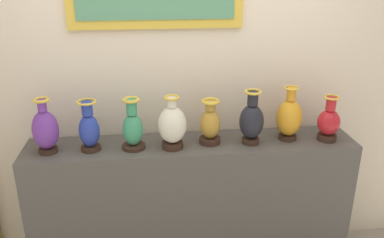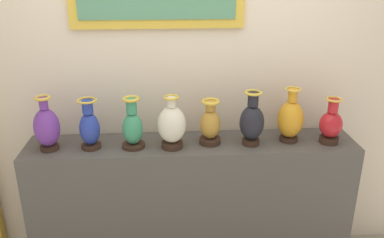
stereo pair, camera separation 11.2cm
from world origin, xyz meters
name	(u,v)px [view 1 (the left image)]	position (x,y,z in m)	size (l,w,h in m)	color
display_shelf	(192,205)	(0.00, 0.00, 0.50)	(2.28, 0.40, 1.01)	#4C4742
back_wall	(187,49)	(-0.01, 0.26, 1.61)	(4.04, 0.14, 3.18)	beige
vase_violet	(45,130)	(-0.96, -0.04, 1.17)	(0.17, 0.17, 0.37)	#382319
vase_cobalt	(89,129)	(-0.68, -0.03, 1.16)	(0.13, 0.13, 0.35)	#382319
vase_jade	(133,128)	(-0.40, -0.04, 1.15)	(0.15, 0.15, 0.35)	#382319
vase_ivory	(172,126)	(-0.14, -0.06, 1.17)	(0.19, 0.19, 0.36)	#382319
vase_ochre	(210,124)	(0.12, -0.01, 1.15)	(0.15, 0.15, 0.32)	#382319
vase_onyx	(252,121)	(0.40, -0.05, 1.17)	(0.17, 0.17, 0.38)	#382319
vase_amber	(289,118)	(0.68, -0.01, 1.17)	(0.18, 0.18, 0.38)	#382319
vase_crimson	(329,122)	(0.95, -0.06, 1.14)	(0.16, 0.16, 0.32)	#382319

